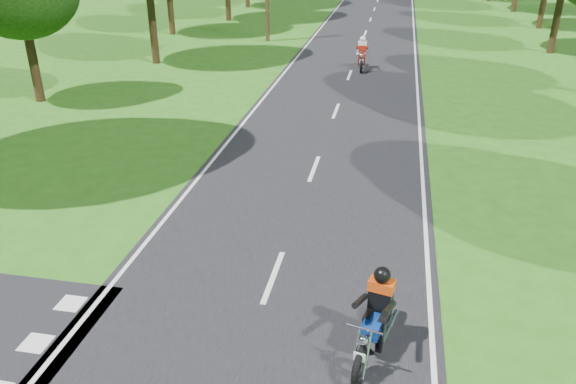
# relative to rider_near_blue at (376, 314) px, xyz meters

# --- Properties ---
(ground) EXTENTS (160.00, 160.00, 0.00)m
(ground) POSITION_rel_rider_near_blue_xyz_m (-2.25, -0.05, -0.84)
(ground) COLOR #2A5C15
(ground) RESTS_ON ground
(main_road) EXTENTS (7.00, 140.00, 0.02)m
(main_road) POSITION_rel_rider_near_blue_xyz_m (-2.25, 49.95, -0.83)
(main_road) COLOR black
(main_road) RESTS_ON ground
(road_markings) EXTENTS (7.40, 140.00, 0.01)m
(road_markings) POSITION_rel_rider_near_blue_xyz_m (-2.38, 48.08, -0.82)
(road_markings) COLOR silver
(road_markings) RESTS_ON main_road
(rider_near_blue) EXTENTS (1.10, 2.07, 1.65)m
(rider_near_blue) POSITION_rel_rider_near_blue_xyz_m (0.00, 0.00, 0.00)
(rider_near_blue) COLOR #0D3697
(rider_near_blue) RESTS_ON main_road
(rider_far_red) EXTENTS (0.76, 2.01, 1.65)m
(rider_far_red) POSITION_rel_rider_near_blue_xyz_m (-1.77, 21.36, 0.00)
(rider_far_red) COLOR #B9250E
(rider_far_red) RESTS_ON main_road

